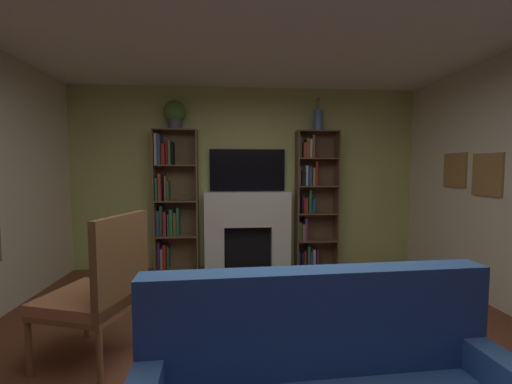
{
  "coord_description": "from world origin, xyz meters",
  "views": [
    {
      "loc": [
        -0.27,
        -2.2,
        1.48
      ],
      "look_at": [
        0.0,
        1.07,
        1.24
      ],
      "focal_mm": 22.85,
      "sensor_mm": 36.0,
      "label": 1
    }
  ],
  "objects": [
    {
      "name": "bookshelf_right",
      "position": [
        0.96,
        2.57,
        1.01
      ],
      "size": [
        0.62,
        0.27,
        2.03
      ],
      "color": "brown",
      "rests_on": "ground_plane"
    },
    {
      "name": "fireplace",
      "position": [
        0.0,
        2.55,
        0.61
      ],
      "size": [
        1.36,
        0.53,
        1.14
      ],
      "color": "white",
      "rests_on": "ground_plane"
    },
    {
      "name": "armchair",
      "position": [
        -1.25,
        0.3,
        0.57
      ],
      "size": [
        0.78,
        0.76,
        1.14
      ],
      "color": "brown",
      "rests_on": "ground_plane"
    },
    {
      "name": "ground_plane",
      "position": [
        0.0,
        0.0,
        0.0
      ],
      "size": [
        6.4,
        6.4,
        0.0
      ],
      "primitive_type": "plane",
      "color": "brown"
    },
    {
      "name": "wall_back_accent",
      "position": [
        0.0,
        2.7,
        1.33
      ],
      "size": [
        5.21,
        0.06,
        2.67
      ],
      "primitive_type": "cube",
      "color": "#B6C76F",
      "rests_on": "ground_plane"
    },
    {
      "name": "tv",
      "position": [
        0.0,
        2.64,
        1.46
      ],
      "size": [
        1.11,
        0.06,
        0.62
      ],
      "primitive_type": "cube",
      "color": "black",
      "rests_on": "fireplace"
    },
    {
      "name": "bookshelf_left",
      "position": [
        -1.1,
        2.57,
        1.02
      ],
      "size": [
        0.62,
        0.27,
        2.03
      ],
      "color": "brown",
      "rests_on": "ground_plane"
    },
    {
      "name": "coffee_table",
      "position": [
        0.2,
        -0.14,
        0.33
      ],
      "size": [
        0.74,
        0.48,
        0.39
      ],
      "color": "brown",
      "rests_on": "ground_plane"
    },
    {
      "name": "potted_plant",
      "position": [
        -1.03,
        2.52,
        2.26
      ],
      "size": [
        0.31,
        0.31,
        0.4
      ],
      "color": "#4C4F5D",
      "rests_on": "bookshelf_left"
    },
    {
      "name": "vase_with_flowers",
      "position": [
        1.03,
        2.52,
        2.2
      ],
      "size": [
        0.14,
        0.14,
        0.48
      ],
      "color": "#486B9E",
      "rests_on": "bookshelf_right"
    }
  ]
}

